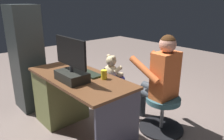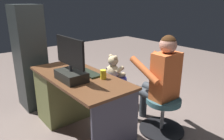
% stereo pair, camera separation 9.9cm
% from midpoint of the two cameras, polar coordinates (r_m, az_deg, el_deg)
% --- Properties ---
extents(ground_plane, '(10.00, 10.00, 0.00)m').
position_cam_midpoint_polar(ground_plane, '(2.93, -0.82, -13.50)').
color(ground_plane, '#73625B').
extents(desk, '(1.36, 0.61, 0.72)m').
position_cam_midpoint_polar(desk, '(2.83, -11.11, -6.05)').
color(desk, brown).
rests_on(desk, ground_plane).
extents(monitor, '(0.53, 0.23, 0.45)m').
position_cam_midpoint_polar(monitor, '(2.26, -9.61, 0.60)').
color(monitor, black).
rests_on(monitor, desk).
extents(keyboard, '(0.42, 0.14, 0.02)m').
position_cam_midpoint_polar(keyboard, '(2.50, -5.52, -0.63)').
color(keyboard, black).
rests_on(keyboard, desk).
extents(computer_mouse, '(0.06, 0.10, 0.04)m').
position_cam_midpoint_polar(computer_mouse, '(2.73, -8.61, 1.07)').
color(computer_mouse, '#293024').
rests_on(computer_mouse, desk).
extents(cup, '(0.07, 0.07, 0.10)m').
position_cam_midpoint_polar(cup, '(2.29, -1.08, -1.20)').
color(cup, yellow).
rests_on(cup, desk).
extents(tv_remote, '(0.09, 0.16, 0.02)m').
position_cam_midpoint_polar(tv_remote, '(2.57, -11.24, -0.40)').
color(tv_remote, black).
rests_on(tv_remote, desk).
extents(office_chair_teddy, '(0.48, 0.48, 0.43)m').
position_cam_midpoint_polar(office_chair_teddy, '(3.25, 1.15, -5.05)').
color(office_chair_teddy, black).
rests_on(office_chair_teddy, ground_plane).
extents(teddy_bear, '(0.25, 0.26, 0.35)m').
position_cam_midpoint_polar(teddy_bear, '(3.15, 1.37, 0.55)').
color(teddy_bear, '#CDB68A').
rests_on(teddy_bear, office_chair_teddy).
extents(visitor_chair, '(0.54, 0.54, 0.43)m').
position_cam_midpoint_polar(visitor_chair, '(2.72, 14.27, -11.00)').
color(visitor_chair, black).
rests_on(visitor_chair, ground_plane).
extents(person, '(0.54, 0.49, 1.17)m').
position_cam_midpoint_polar(person, '(2.58, 13.55, -1.65)').
color(person, '#D66330').
rests_on(person, ground_plane).
extents(equipment_rack, '(0.44, 0.36, 1.48)m').
position_cam_midpoint_polar(equipment_rack, '(3.29, -20.05, 3.01)').
color(equipment_rack, '#2D3434').
rests_on(equipment_rack, ground_plane).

